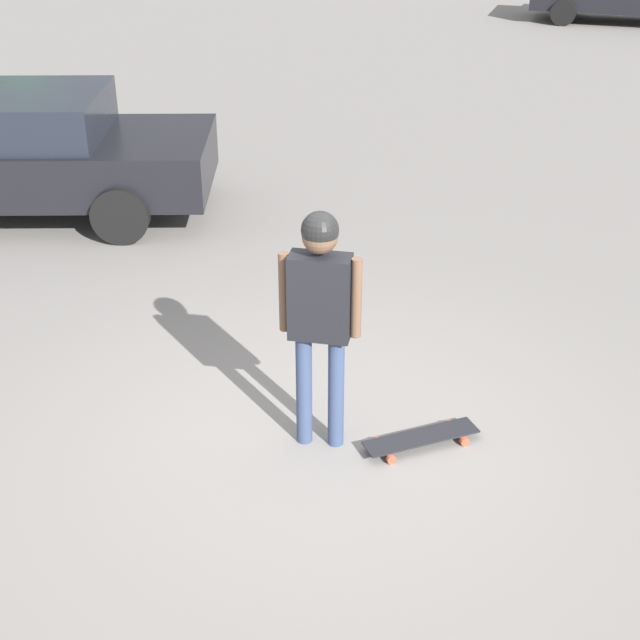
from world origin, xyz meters
TOP-DOWN VIEW (x-y plane):
  - ground_plane at (0.00, 0.00)m, footprint 220.00×220.00m
  - person at (0.00, 0.00)m, footprint 0.57×0.25m
  - skateboard at (-0.73, -0.06)m, footprint 0.85×0.61m
  - car_parked_near at (4.26, -4.03)m, footprint 4.98×2.62m

SIDE VIEW (x-z plane):
  - ground_plane at x=0.00m, z-range 0.00..0.00m
  - skateboard at x=-0.73m, z-range 0.03..0.10m
  - car_parked_near at x=4.26m, z-range 0.03..1.45m
  - person at x=0.00m, z-range 0.25..2.04m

